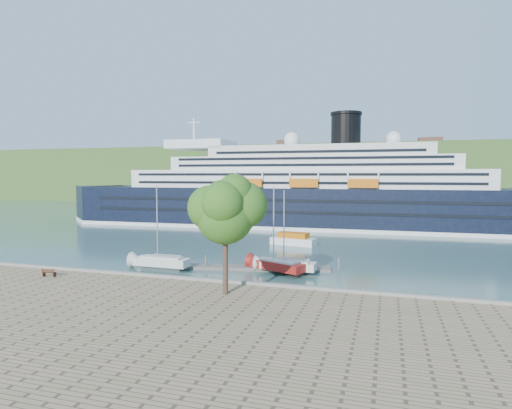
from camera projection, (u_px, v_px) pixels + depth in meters
name	position (u px, v px, depth m)	size (l,w,h in m)	color
ground	(188.00, 288.00, 45.81)	(400.00, 400.00, 0.00)	#2F5450
far_hillside	(339.00, 175.00, 183.18)	(400.00, 50.00, 24.00)	#355823
quay_coping	(187.00, 278.00, 45.54)	(220.00, 0.50, 0.30)	slate
cruise_ship	(292.00, 171.00, 99.15)	(116.07, 16.90, 26.06)	black
park_bench	(49.00, 272.00, 46.77)	(1.53, 0.63, 0.98)	#4A2615
promenade_tree	(225.00, 230.00, 39.62)	(7.31, 7.31, 12.11)	#275F19
floating_pontoon	(255.00, 268.00, 54.77)	(19.14, 2.34, 0.43)	#66615B
sailboat_white_near	(161.00, 230.00, 54.15)	(8.01, 2.22, 10.34)	silver
sailboat_red	(277.00, 233.00, 52.04)	(7.89, 2.19, 10.19)	maroon
sailboat_white_far	(288.00, 234.00, 52.25)	(7.56, 2.10, 9.77)	silver
tender_launch	(293.00, 239.00, 73.98)	(7.85, 2.69, 2.17)	#C7610B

